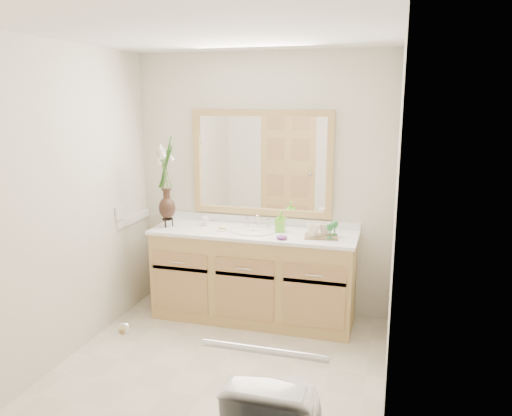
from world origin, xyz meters
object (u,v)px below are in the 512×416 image
(flower_vase, at_px, (166,173))
(tray, at_px, (321,236))
(tumbler, at_px, (205,221))
(soap_bottle, at_px, (280,223))

(flower_vase, relative_size, tray, 2.65)
(tumbler, distance_m, soap_bottle, 0.72)
(flower_vase, bearing_deg, tray, 0.91)
(soap_bottle, bearing_deg, tumbler, 174.90)
(flower_vase, bearing_deg, soap_bottle, 5.92)
(tumbler, bearing_deg, soap_bottle, -1.38)
(tumbler, xyz_separation_m, soap_bottle, (0.72, -0.02, 0.04))
(tray, bearing_deg, flower_vase, 172.37)
(flower_vase, distance_m, tray, 1.50)
(tumbler, relative_size, soap_bottle, 0.50)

